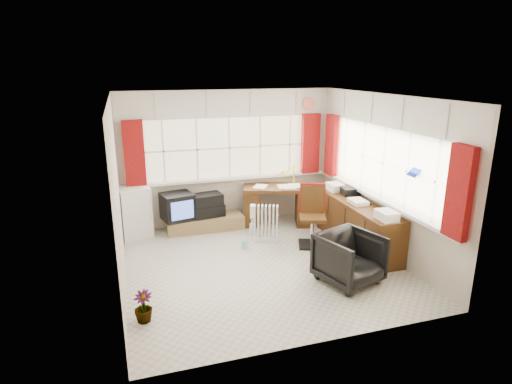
# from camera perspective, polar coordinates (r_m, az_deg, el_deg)

# --- Properties ---
(ground) EXTENTS (4.00, 4.00, 0.00)m
(ground) POSITION_cam_1_polar(r_m,az_deg,el_deg) (6.59, 0.85, -9.65)
(ground) COLOR beige
(ground) RESTS_ON ground
(room_walls) EXTENTS (4.00, 4.00, 4.00)m
(room_walls) POSITION_cam_1_polar(r_m,az_deg,el_deg) (6.08, 0.90, 3.15)
(room_walls) COLOR beige
(room_walls) RESTS_ON ground
(window_back) EXTENTS (3.70, 0.12, 3.60)m
(window_back) POSITION_cam_1_polar(r_m,az_deg,el_deg) (8.03, -3.46, 2.33)
(window_back) COLOR beige
(window_back) RESTS_ON room_walls
(window_right) EXTENTS (0.12, 3.70, 3.60)m
(window_right) POSITION_cam_1_polar(r_m,az_deg,el_deg) (7.06, 16.05, -0.28)
(window_right) COLOR beige
(window_right) RESTS_ON room_walls
(curtains) EXTENTS (3.83, 3.83, 1.15)m
(curtains) POSITION_cam_1_polar(r_m,az_deg,el_deg) (7.26, 5.58, 4.89)
(curtains) COLOR #961708
(curtains) RESTS_ON room_walls
(overhead_cabinets) EXTENTS (3.98, 3.98, 0.48)m
(overhead_cabinets) POSITION_cam_1_polar(r_m,az_deg,el_deg) (7.21, 6.00, 11.20)
(overhead_cabinets) COLOR silver
(overhead_cabinets) RESTS_ON room_walls
(desk) EXTENTS (1.41, 1.00, 0.77)m
(desk) POSITION_cam_1_polar(r_m,az_deg,el_deg) (8.10, 2.95, -1.47)
(desk) COLOR #492F11
(desk) RESTS_ON ground
(desk_lamp) EXTENTS (0.16, 0.15, 0.39)m
(desk_lamp) POSITION_cam_1_polar(r_m,az_deg,el_deg) (8.01, 5.09, 2.73)
(desk_lamp) COLOR yellow
(desk_lamp) RESTS_ON desk
(task_chair) EXTENTS (0.56, 0.57, 1.03)m
(task_chair) POSITION_cam_1_polar(r_m,az_deg,el_deg) (7.20, 7.51, -2.76)
(task_chair) COLOR black
(task_chair) RESTS_ON ground
(office_chair) EXTENTS (0.96, 0.98, 0.71)m
(office_chair) POSITION_cam_1_polar(r_m,az_deg,el_deg) (6.09, 12.34, -8.66)
(office_chair) COLOR black
(office_chair) RESTS_ON ground
(radiator) EXTENTS (0.46, 0.32, 0.64)m
(radiator) POSITION_cam_1_polar(r_m,az_deg,el_deg) (7.35, 1.32, -4.61)
(radiator) COLOR white
(radiator) RESTS_ON ground
(credenza) EXTENTS (0.50, 2.00, 0.85)m
(credenza) POSITION_cam_1_polar(r_m,az_deg,el_deg) (7.28, 13.43, -4.20)
(credenza) COLOR #492F11
(credenza) RESTS_ON ground
(file_tray) EXTENTS (0.33, 0.40, 0.12)m
(file_tray) POSITION_cam_1_polar(r_m,az_deg,el_deg) (7.65, 12.32, 0.22)
(file_tray) COLOR black
(file_tray) RESTS_ON credenza
(tv_bench) EXTENTS (1.40, 0.50, 0.25)m
(tv_bench) POSITION_cam_1_polar(r_m,az_deg,el_deg) (7.95, -6.82, -4.09)
(tv_bench) COLOR olive
(tv_bench) RESTS_ON ground
(crt_tv) EXTENTS (0.62, 0.59, 0.48)m
(crt_tv) POSITION_cam_1_polar(r_m,az_deg,el_deg) (7.76, -10.41, -1.92)
(crt_tv) COLOR black
(crt_tv) RESTS_ON tv_bench
(hifi_stack) EXTENTS (0.63, 0.45, 0.42)m
(hifi_stack) POSITION_cam_1_polar(r_m,az_deg,el_deg) (7.88, -6.53, -1.77)
(hifi_stack) COLOR black
(hifi_stack) RESTS_ON tv_bench
(mini_fridge) EXTENTS (0.65, 0.65, 0.89)m
(mini_fridge) POSITION_cam_1_polar(r_m,az_deg,el_deg) (7.81, -16.05, -2.53)
(mini_fridge) COLOR white
(mini_fridge) RESTS_ON ground
(spray_bottle_a) EXTENTS (0.15, 0.15, 0.28)m
(spray_bottle_a) POSITION_cam_1_polar(r_m,az_deg,el_deg) (7.66, -0.53, -4.68)
(spray_bottle_a) COLOR white
(spray_bottle_a) RESTS_ON ground
(spray_bottle_b) EXTENTS (0.13, 0.13, 0.20)m
(spray_bottle_b) POSITION_cam_1_polar(r_m,az_deg,el_deg) (7.10, -1.50, -6.78)
(spray_bottle_b) COLOR #99E5E1
(spray_bottle_b) RESTS_ON ground
(flower_vase) EXTENTS (0.28, 0.28, 0.39)m
(flower_vase) POSITION_cam_1_polar(r_m,az_deg,el_deg) (5.34, -14.80, -14.56)
(flower_vase) COLOR black
(flower_vase) RESTS_ON ground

